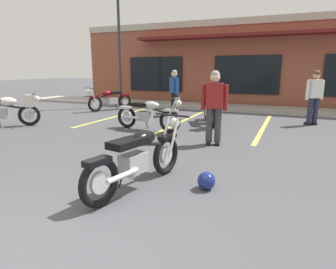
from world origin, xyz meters
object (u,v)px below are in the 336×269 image
at_px(parking_lot_lamp_post, 118,31).
at_px(motorcycle_black_cruiser, 148,114).
at_px(motorcycle_red_sportbike, 210,108).
at_px(motorcycle_blue_standard, 6,109).
at_px(person_in_black_shirt, 214,103).
at_px(helmet_on_pavement, 206,181).
at_px(motorcycle_silver_naked, 110,99).
at_px(person_in_shorts_foreground, 314,94).
at_px(person_by_back_row, 174,90).
at_px(motorcycle_foreground_classic, 138,157).

bearing_deg(parking_lot_lamp_post, motorcycle_black_cruiser, -49.51).
xyz_separation_m(motorcycle_red_sportbike, parking_lot_lamp_post, (-4.94, 2.60, 2.80)).
xyz_separation_m(motorcycle_blue_standard, person_in_black_shirt, (6.22, 0.37, 0.42)).
relative_size(person_in_black_shirt, helmet_on_pavement, 6.44).
height_order(helmet_on_pavement, parking_lot_lamp_post, parking_lot_lamp_post).
bearing_deg(motorcycle_blue_standard, motorcycle_silver_naked, 79.94).
bearing_deg(helmet_on_pavement, motorcycle_blue_standard, 162.12).
bearing_deg(person_in_shorts_foreground, motorcycle_silver_naked, 177.39).
xyz_separation_m(motorcycle_red_sportbike, motorcycle_silver_naked, (-4.74, 1.49, -0.07)).
relative_size(motorcycle_red_sportbike, motorcycle_silver_naked, 1.00).
relative_size(person_by_back_row, helmet_on_pavement, 6.44).
bearing_deg(motorcycle_foreground_classic, person_in_black_shirt, 82.90).
bearing_deg(helmet_on_pavement, parking_lot_lamp_post, 129.50).
bearing_deg(motorcycle_red_sportbike, motorcycle_black_cruiser, -130.84).
relative_size(motorcycle_red_sportbike, person_in_black_shirt, 1.18).
xyz_separation_m(motorcycle_foreground_classic, person_in_shorts_foreground, (2.56, 6.43, 0.49)).
bearing_deg(parking_lot_lamp_post, person_by_back_row, -23.28).
height_order(motorcycle_foreground_classic, helmet_on_pavement, motorcycle_foreground_classic).
xyz_separation_m(motorcycle_silver_naked, person_by_back_row, (3.03, -0.28, 0.49)).
height_order(motorcycle_silver_naked, person_in_black_shirt, person_in_black_shirt).
xyz_separation_m(motorcycle_red_sportbike, helmet_on_pavement, (1.30, -4.97, -0.40)).
bearing_deg(motorcycle_blue_standard, person_by_back_row, 46.51).
distance_m(motorcycle_black_cruiser, helmet_on_pavement, 4.33).
height_order(motorcycle_red_sportbike, motorcycle_blue_standard, same).
distance_m(motorcycle_red_sportbike, person_by_back_row, 2.14).
height_order(motorcycle_blue_standard, person_by_back_row, person_by_back_row).
bearing_deg(motorcycle_silver_naked, motorcycle_blue_standard, -100.06).
bearing_deg(motorcycle_blue_standard, person_in_shorts_foreground, 24.94).
height_order(motorcycle_black_cruiser, person_in_shorts_foreground, person_in_shorts_foreground).
distance_m(motorcycle_red_sportbike, motorcycle_silver_naked, 4.97).
bearing_deg(motorcycle_blue_standard, motorcycle_black_cruiser, 16.18).
height_order(motorcycle_foreground_classic, motorcycle_red_sportbike, same).
distance_m(motorcycle_black_cruiser, motorcycle_blue_standard, 4.30).
height_order(person_in_black_shirt, person_by_back_row, same).
height_order(motorcycle_foreground_classic, parking_lot_lamp_post, parking_lot_lamp_post).
distance_m(motorcycle_blue_standard, parking_lot_lamp_post, 6.09).
relative_size(helmet_on_pavement, parking_lot_lamp_post, 0.05).
bearing_deg(person_in_black_shirt, motorcycle_blue_standard, -176.61).
bearing_deg(motorcycle_red_sportbike, person_in_black_shirt, -73.19).
distance_m(motorcycle_silver_naked, person_in_black_shirt, 6.73).
relative_size(person_in_black_shirt, person_in_shorts_foreground, 1.00).
bearing_deg(parking_lot_lamp_post, motorcycle_red_sportbike, -27.74).
bearing_deg(person_in_black_shirt, motorcycle_silver_naked, 144.48).
bearing_deg(helmet_on_pavement, motorcycle_red_sportbike, 104.65).
relative_size(motorcycle_black_cruiser, parking_lot_lamp_post, 0.41).
bearing_deg(motorcycle_red_sportbike, motorcycle_blue_standard, -153.15).
xyz_separation_m(motorcycle_black_cruiser, person_by_back_row, (-0.34, 2.79, 0.49)).
xyz_separation_m(motorcycle_red_sportbike, motorcycle_black_cruiser, (-1.37, -1.58, -0.07)).
bearing_deg(person_by_back_row, person_in_black_shirt, -56.05).
relative_size(motorcycle_silver_naked, motorcycle_blue_standard, 1.14).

